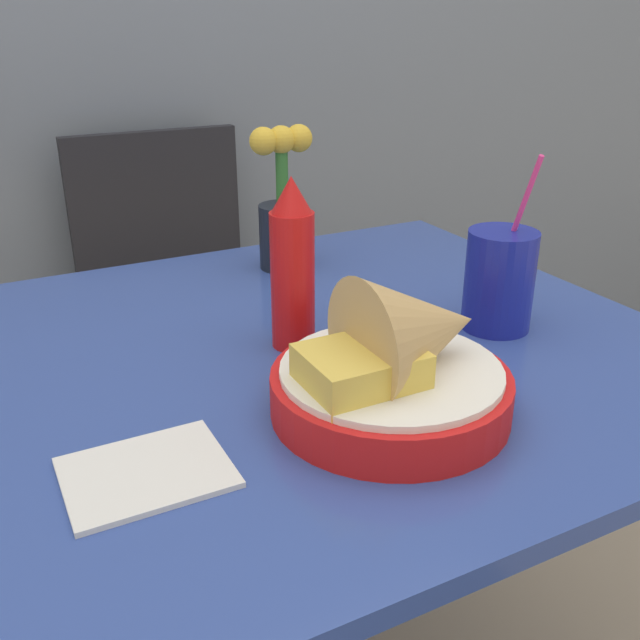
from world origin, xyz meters
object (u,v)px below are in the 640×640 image
(chair_far_window, at_px, (174,290))
(food_basket, at_px, (400,364))
(flower_vase, at_px, (283,210))
(drink_cup, at_px, (499,283))
(ketchup_bottle, at_px, (293,267))

(chair_far_window, bearing_deg, food_basket, -91.48)
(chair_far_window, height_order, flower_vase, flower_vase)
(food_basket, distance_m, flower_vase, 0.50)
(food_basket, bearing_deg, drink_cup, 27.59)
(chair_far_window, height_order, ketchup_bottle, ketchup_bottle)
(chair_far_window, height_order, drink_cup, drink_cup)
(drink_cup, bearing_deg, chair_far_window, 104.28)
(ketchup_bottle, bearing_deg, chair_far_window, 85.96)
(flower_vase, bearing_deg, drink_cup, -66.90)
(flower_vase, bearing_deg, chair_far_window, 97.27)
(food_basket, height_order, ketchup_bottle, ketchup_bottle)
(ketchup_bottle, bearing_deg, flower_vase, 67.63)
(food_basket, bearing_deg, ketchup_bottle, 98.23)
(chair_far_window, distance_m, food_basket, 1.02)
(flower_vase, bearing_deg, food_basket, -100.19)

